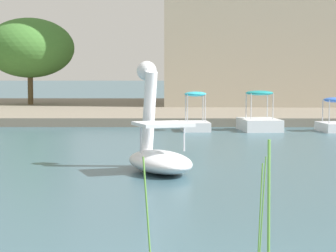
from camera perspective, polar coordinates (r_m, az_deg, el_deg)
name	(u,v)px	position (r m, az deg, el deg)	size (l,w,h in m)	color
shore_bank_far	(187,109)	(41.64, 1.57, 1.47)	(155.16, 24.53, 0.38)	slate
swan_boat	(158,150)	(15.94, -0.82, -1.98)	(2.09, 2.87, 2.61)	white
pedal_boat_cyan	(195,120)	(27.50, 2.30, 0.51)	(1.21, 1.85, 1.59)	white
pedal_boat_teal	(259,120)	(27.87, 7.64, 0.49)	(1.69, 2.46, 1.62)	white
pedal_boat_blue	(334,121)	(27.97, 13.73, 0.39)	(1.23, 1.86, 1.36)	white
tree_broadleaf_right	(30,48)	(43.77, -11.49, 6.42)	(7.15, 6.80, 5.42)	brown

